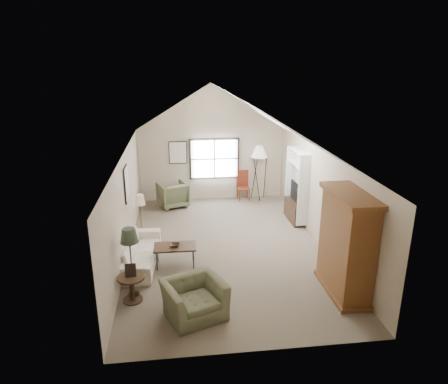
{
  "coord_description": "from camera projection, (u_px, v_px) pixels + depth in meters",
  "views": [
    {
      "loc": [
        -1.21,
        -9.45,
        4.65
      ],
      "look_at": [
        0.0,
        0.4,
        1.4
      ],
      "focal_mm": 32.0,
      "sensor_mm": 36.0,
      "label": 1
    }
  ],
  "objects": [
    {
      "name": "side_chair",
      "position": [
        244.0,
        186.0,
        13.96
      ],
      "size": [
        0.42,
        0.42,
        1.04
      ],
      "primitive_type": "cube",
      "rotation": [
        0.0,
        0.0,
        0.04
      ],
      "color": "maroon",
      "rests_on": "ground"
    },
    {
      "name": "tripod_lamp",
      "position": [
        259.0,
        173.0,
        13.88
      ],
      "size": [
        0.67,
        0.67,
        1.95
      ],
      "primitive_type": null,
      "rotation": [
        0.0,
        0.0,
        -0.21
      ],
      "color": "silver",
      "rests_on": "ground"
    },
    {
      "name": "coffee_table",
      "position": [
        175.0,
        256.0,
        9.49
      ],
      "size": [
        1.0,
        0.56,
        0.51
      ],
      "primitive_type": "cube",
      "rotation": [
        0.0,
        0.0,
        -0.01
      ],
      "color": "#3E2619",
      "rests_on": "ground"
    },
    {
      "name": "armchair_near",
      "position": [
        194.0,
        299.0,
        7.58
      ],
      "size": [
        1.37,
        1.29,
        0.71
      ],
      "primitive_type": "imported",
      "rotation": [
        0.0,
        0.0,
        0.38
      ],
      "color": "#5E6043",
      "rests_on": "ground"
    },
    {
      "name": "room_shell",
      "position": [
        226.0,
        125.0,
        9.5
      ],
      "size": [
        5.01,
        8.01,
        4.0
      ],
      "color": "#746752",
      "rests_on": "ground"
    },
    {
      "name": "tv_panel",
      "position": [
        296.0,
        192.0,
        11.99
      ],
      "size": [
        0.05,
        0.9,
        0.55
      ],
      "primitive_type": "cube",
      "color": "black",
      "rests_on": "media_console"
    },
    {
      "name": "side_table",
      "position": [
        132.0,
        289.0,
        8.07
      ],
      "size": [
        0.59,
        0.59,
        0.55
      ],
      "primitive_type": "cylinder",
      "rotation": [
        0.0,
        0.0,
        -0.07
      ],
      "color": "#372316",
      "rests_on": "ground"
    },
    {
      "name": "armchair_far",
      "position": [
        173.0,
        195.0,
        13.35
      ],
      "size": [
        1.14,
        1.16,
        0.83
      ],
      "primitive_type": "imported",
      "rotation": [
        0.0,
        0.0,
        3.49
      ],
      "color": "#676D4C",
      "rests_on": "ground"
    },
    {
      "name": "bowl",
      "position": [
        175.0,
        245.0,
        9.4
      ],
      "size": [
        0.24,
        0.24,
        0.06
      ],
      "primitive_type": "imported",
      "rotation": [
        0.0,
        0.0,
        -0.01
      ],
      "color": "#382217",
      "rests_on": "coffee_table"
    },
    {
      "name": "armoire",
      "position": [
        346.0,
        244.0,
        8.15
      ],
      "size": [
        0.6,
        1.5,
        2.2
      ],
      "primitive_type": "cube",
      "color": "brown",
      "rests_on": "ground"
    },
    {
      "name": "wall_art",
      "position": [
        153.0,
        167.0,
        11.58
      ],
      "size": [
        1.97,
        3.71,
        0.88
      ],
      "color": "black",
      "rests_on": "room_shell"
    },
    {
      "name": "tan_lamp",
      "position": [
        141.0,
        218.0,
        10.59
      ],
      "size": [
        0.29,
        0.29,
        1.38
      ],
      "primitive_type": null,
      "rotation": [
        0.0,
        0.0,
        -0.07
      ],
      "color": "tan",
      "rests_on": "ground"
    },
    {
      "name": "tv_alcove",
      "position": [
        297.0,
        185.0,
        11.92
      ],
      "size": [
        0.32,
        1.3,
        2.1
      ],
      "primitive_type": "cube",
      "color": "white",
      "rests_on": "ground"
    },
    {
      "name": "skylight",
      "position": [
        271.0,
        119.0,
        10.5
      ],
      "size": [
        0.8,
        1.2,
        0.52
      ],
      "primitive_type": null,
      "color": "white",
      "rests_on": "room_shell"
    },
    {
      "name": "window",
      "position": [
        214.0,
        159.0,
        13.8
      ],
      "size": [
        1.72,
        0.08,
        1.42
      ],
      "primitive_type": "cube",
      "color": "black",
      "rests_on": "room_shell"
    },
    {
      "name": "media_console",
      "position": [
        294.0,
        211.0,
        12.19
      ],
      "size": [
        0.34,
        1.18,
        0.6
      ],
      "primitive_type": "cube",
      "color": "#382316",
      "rests_on": "ground"
    },
    {
      "name": "dark_lamp",
      "position": [
        131.0,
        262.0,
        8.11
      ],
      "size": [
        0.39,
        0.39,
        1.54
      ],
      "primitive_type": null,
      "rotation": [
        0.0,
        0.0,
        -0.07
      ],
      "color": "#23291D",
      "rests_on": "ground"
    },
    {
      "name": "sofa",
      "position": [
        138.0,
        251.0,
        9.57
      ],
      "size": [
        1.01,
        2.26,
        0.64
      ],
      "primitive_type": "imported",
      "rotation": [
        0.0,
        0.0,
        1.5
      ],
      "color": "silver",
      "rests_on": "ground"
    }
  ]
}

